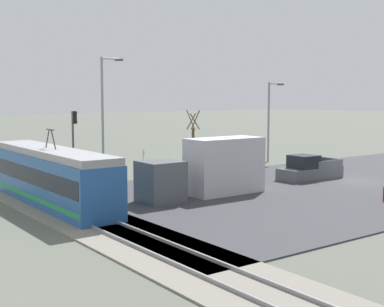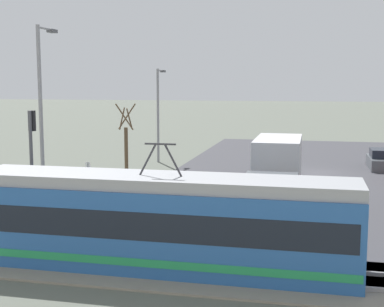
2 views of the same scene
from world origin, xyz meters
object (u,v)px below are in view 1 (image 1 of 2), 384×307
(pickup_truck, at_px, (309,170))
(no_parking_sign, at_px, (143,159))
(street_lamp_near_crossing, at_px, (104,109))
(box_truck, at_px, (210,169))
(traffic_light_pole, at_px, (74,136))
(street_tree, at_px, (193,143))
(street_lamp_mid_block, at_px, (270,116))
(light_rail_tram, at_px, (52,177))

(pickup_truck, height_order, no_parking_sign, no_parking_sign)
(street_lamp_near_crossing, relative_size, no_parking_sign, 4.70)
(box_truck, xyz_separation_m, traffic_light_pole, (10.97, 4.38, 1.66))
(traffic_light_pole, distance_m, street_tree, 10.62)
(traffic_light_pole, xyz_separation_m, street_lamp_mid_block, (-0.21, -20.29, 1.05))
(traffic_light_pole, height_order, street_lamp_mid_block, street_lamp_mid_block)
(pickup_truck, bearing_deg, no_parking_sign, 40.64)
(box_truck, xyz_separation_m, pickup_truck, (0.75, -10.27, -0.97))
(box_truck, bearing_deg, street_lamp_mid_block, -55.94)
(light_rail_tram, height_order, pickup_truck, light_rail_tram)
(street_lamp_mid_block, bearing_deg, traffic_light_pole, 89.39)
(light_rail_tram, bearing_deg, street_tree, -66.24)
(street_tree, distance_m, no_parking_sign, 4.75)
(street_lamp_near_crossing, xyz_separation_m, street_lamp_mid_block, (-1.30, -17.15, -0.91))
(light_rail_tram, relative_size, no_parking_sign, 6.73)
(light_rail_tram, xyz_separation_m, street_lamp_mid_block, (7.37, -25.11, 2.80))
(traffic_light_pole, distance_m, street_lamp_near_crossing, 3.86)
(street_tree, bearing_deg, street_lamp_near_crossing, 75.46)
(street_tree, xyz_separation_m, street_lamp_near_crossing, (1.92, 7.39, 3.00))
(box_truck, xyz_separation_m, no_parking_sign, (10.86, -1.60, -0.51))
(light_rail_tram, xyz_separation_m, no_parking_sign, (7.47, -10.80, -0.43))
(street_tree, distance_m, street_lamp_mid_block, 10.00)
(pickup_truck, relative_size, street_tree, 1.04)
(street_lamp_mid_block, height_order, no_parking_sign, street_lamp_mid_block)
(no_parking_sign, bearing_deg, traffic_light_pole, 88.91)
(street_tree, distance_m, street_lamp_near_crossing, 8.21)
(light_rail_tram, height_order, street_tree, street_tree)
(light_rail_tram, relative_size, street_lamp_near_crossing, 1.43)
(box_truck, relative_size, street_tree, 1.67)
(box_truck, xyz_separation_m, street_tree, (10.14, -6.15, 0.63))
(street_lamp_mid_block, bearing_deg, pickup_truck, 150.60)
(pickup_truck, height_order, street_lamp_near_crossing, street_lamp_near_crossing)
(light_rail_tram, distance_m, street_lamp_mid_block, 26.32)
(box_truck, height_order, traffic_light_pole, traffic_light_pole)
(box_truck, xyz_separation_m, street_lamp_mid_block, (10.76, -15.91, 2.72))
(light_rail_tram, distance_m, box_truck, 9.80)
(light_rail_tram, bearing_deg, traffic_light_pole, -32.38)
(light_rail_tram, bearing_deg, no_parking_sign, -55.31)
(pickup_truck, height_order, traffic_light_pole, traffic_light_pole)
(traffic_light_pole, xyz_separation_m, no_parking_sign, (-0.11, -5.98, -2.17))
(light_rail_tram, xyz_separation_m, street_lamp_near_crossing, (8.68, -7.96, 3.71))
(light_rail_tram, bearing_deg, pickup_truck, -97.70)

